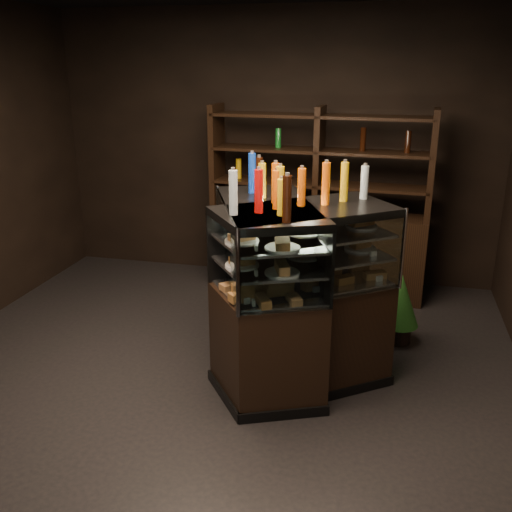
{
  "coord_description": "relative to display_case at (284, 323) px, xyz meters",
  "views": [
    {
      "loc": [
        1.31,
        -3.85,
        2.43
      ],
      "look_at": [
        0.4,
        -0.04,
        1.09
      ],
      "focal_mm": 40.0,
      "sensor_mm": 36.0,
      "label": 1
    }
  ],
  "objects": [
    {
      "name": "bottles_top",
      "position": [
        0.0,
        0.0,
        1.09
      ],
      "size": [
        0.98,
        1.06,
        0.3
      ],
      "color": "#D8590A",
      "rests_on": "display_case"
    },
    {
      "name": "ground",
      "position": [
        -0.59,
        -0.13,
        -0.48
      ],
      "size": [
        5.0,
        5.0,
        0.0
      ],
      "primitive_type": "plane",
      "color": "black",
      "rests_on": "ground"
    },
    {
      "name": "room_shell",
      "position": [
        -0.59,
        -0.13,
        1.46
      ],
      "size": [
        5.02,
        5.02,
        3.01
      ],
      "color": "black",
      "rests_on": "ground"
    },
    {
      "name": "display_case",
      "position": [
        0.0,
        0.0,
        0.0
      ],
      "size": [
        1.57,
        1.48,
        1.44
      ],
      "rotation": [
        0.0,
        0.0,
        -0.27
      ],
      "color": "black",
      "rests_on": "ground"
    },
    {
      "name": "back_shelving",
      "position": [
        -0.01,
        1.92,
        0.13
      ],
      "size": [
        2.33,
        0.54,
        2.0
      ],
      "rotation": [
        0.0,
        0.0,
        -0.05
      ],
      "color": "black",
      "rests_on": "ground"
    },
    {
      "name": "potted_conifer",
      "position": [
        0.89,
        0.86,
        -0.06
      ],
      "size": [
        0.34,
        0.34,
        0.74
      ],
      "rotation": [
        0.0,
        0.0,
        0.31
      ],
      "color": "black",
      "rests_on": "ground"
    },
    {
      "name": "food_display",
      "position": [
        -0.0,
        -0.0,
        0.6
      ],
      "size": [
        1.15,
        1.2,
        0.44
      ],
      "color": "#BF7A44",
      "rests_on": "display_case"
    }
  ]
}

